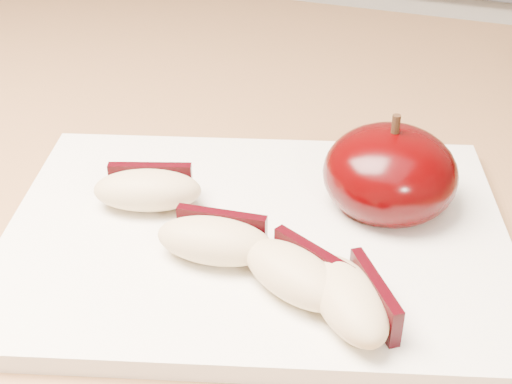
% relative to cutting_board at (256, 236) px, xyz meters
% --- Properties ---
extents(back_cabinet, '(2.40, 0.62, 0.94)m').
position_rel_cutting_board_xyz_m(back_cabinet, '(-0.09, 0.81, -0.44)').
color(back_cabinet, silver).
rests_on(back_cabinet, ground).
extents(cutting_board, '(0.33, 0.28, 0.01)m').
position_rel_cutting_board_xyz_m(cutting_board, '(0.00, 0.00, 0.00)').
color(cutting_board, white).
rests_on(cutting_board, island_counter).
extents(apple_half, '(0.09, 0.09, 0.07)m').
position_rel_cutting_board_xyz_m(apple_half, '(0.07, 0.05, 0.03)').
color(apple_half, '#2C0001').
rests_on(apple_half, cutting_board).
extents(apple_wedge_a, '(0.07, 0.05, 0.02)m').
position_rel_cutting_board_xyz_m(apple_wedge_a, '(-0.07, 0.00, 0.02)').
color(apple_wedge_a, tan).
rests_on(apple_wedge_a, cutting_board).
extents(apple_wedge_b, '(0.07, 0.04, 0.02)m').
position_rel_cutting_board_xyz_m(apple_wedge_b, '(-0.01, -0.03, 0.02)').
color(apple_wedge_b, tan).
rests_on(apple_wedge_b, cutting_board).
extents(apple_wedge_c, '(0.07, 0.06, 0.02)m').
position_rel_cutting_board_xyz_m(apple_wedge_c, '(0.04, -0.04, 0.02)').
color(apple_wedge_c, tan).
rests_on(apple_wedge_c, cutting_board).
extents(apple_wedge_d, '(0.06, 0.07, 0.02)m').
position_rel_cutting_board_xyz_m(apple_wedge_d, '(0.07, -0.05, 0.02)').
color(apple_wedge_d, tan).
rests_on(apple_wedge_d, cutting_board).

